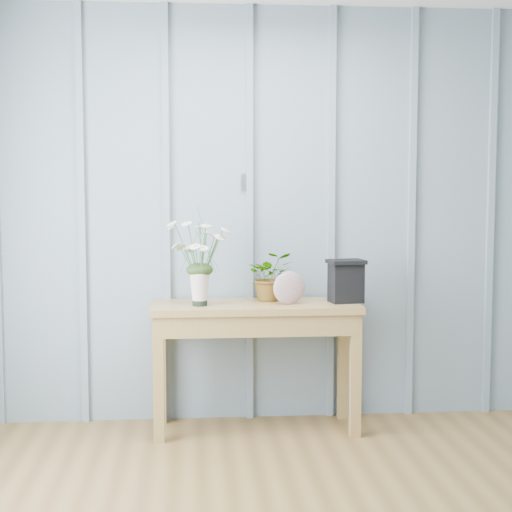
{
  "coord_description": "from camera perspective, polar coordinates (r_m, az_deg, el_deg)",
  "views": [
    {
      "loc": [
        -0.61,
        -2.49,
        1.44
      ],
      "look_at": [
        -0.24,
        1.94,
        1.03
      ],
      "focal_mm": 55.0,
      "sensor_mm": 36.0,
      "label": 1
    }
  ],
  "objects": [
    {
      "name": "room_shell",
      "position": [
        3.5,
        5.44,
        14.26
      ],
      "size": [
        4.0,
        4.5,
        2.5
      ],
      "color": "gray",
      "rests_on": "ground"
    },
    {
      "name": "sideboard",
      "position": [
        4.57,
        -0.05,
        -4.88
      ],
      "size": [
        1.2,
        0.45,
        0.75
      ],
      "color": "olive",
      "rests_on": "ground"
    },
    {
      "name": "daisy_vase",
      "position": [
        4.44,
        -4.13,
        0.62
      ],
      "size": [
        0.37,
        0.28,
        0.53
      ],
      "color": "black",
      "rests_on": "sideboard"
    },
    {
      "name": "spider_plant",
      "position": [
        4.63,
        1.04,
        -1.47
      ],
      "size": [
        0.27,
        0.24,
        0.29
      ],
      "primitive_type": "imported",
      "rotation": [
        0.0,
        0.0,
        0.04
      ],
      "color": "#203715",
      "rests_on": "sideboard"
    },
    {
      "name": "felt_disc_vessel",
      "position": [
        4.5,
        2.42,
        -2.33
      ],
      "size": [
        0.2,
        0.09,
        0.19
      ],
      "primitive_type": "ellipsoid",
      "rotation": [
        0.0,
        0.0,
        0.22
      ],
      "color": "#7C475F",
      "rests_on": "sideboard"
    },
    {
      "name": "carved_box",
      "position": [
        4.6,
        6.56,
        -1.79
      ],
      "size": [
        0.23,
        0.19,
        0.25
      ],
      "color": "black",
      "rests_on": "sideboard"
    }
  ]
}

